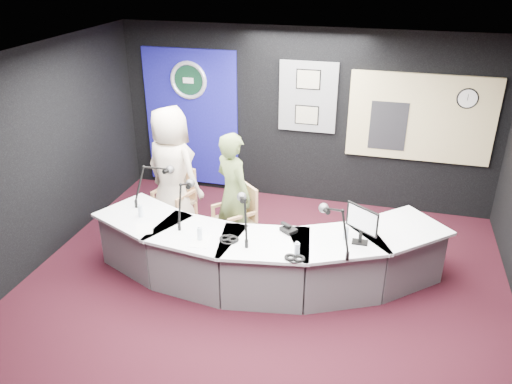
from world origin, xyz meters
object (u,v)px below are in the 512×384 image
(armchair_left, at_px, (175,204))
(person_woman, at_px, (233,194))
(armchair_right, at_px, (234,219))
(person_man, at_px, (172,171))
(broadcast_desk, at_px, (262,254))

(armchair_left, relative_size, person_woman, 0.49)
(person_woman, bearing_deg, armchair_right, -0.00)
(armchair_right, xyz_separation_m, person_man, (-1.01, 0.31, 0.47))
(broadcast_desk, distance_m, armchair_right, 0.81)
(person_man, bearing_deg, armchair_left, -0.00)
(armchair_right, height_order, person_man, person_man)
(person_woman, bearing_deg, person_man, 19.83)
(armchair_left, xyz_separation_m, person_woman, (1.01, -0.31, 0.44))
(armchair_right, bearing_deg, armchair_left, -153.33)
(armchair_left, height_order, armchair_right, armchair_right)
(armchair_right, height_order, person_woman, person_woman)
(person_woman, bearing_deg, broadcast_desk, 170.22)
(broadcast_desk, bearing_deg, armchair_right, 133.50)
(broadcast_desk, xyz_separation_m, person_woman, (-0.55, 0.58, 0.49))
(broadcast_desk, bearing_deg, armchair_left, 150.37)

